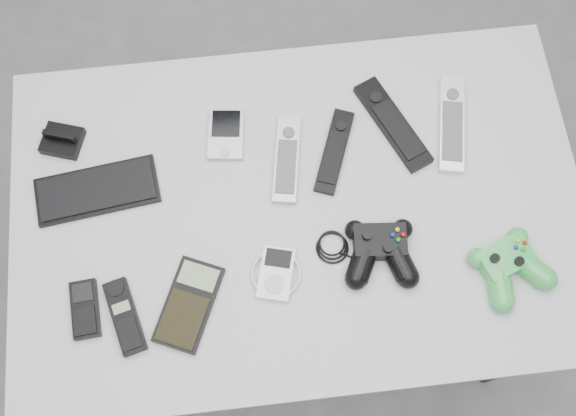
{
  "coord_description": "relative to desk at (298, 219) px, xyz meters",
  "views": [
    {
      "loc": [
        -0.05,
        -0.45,
        2.11
      ],
      "look_at": [
        0.0,
        -0.0,
        0.81
      ],
      "focal_mm": 42.0,
      "sensor_mm": 36.0,
      "label": 1
    }
  ],
  "objects": [
    {
      "name": "mobile_phone",
      "position": [
        -0.44,
        -0.16,
        0.08
      ],
      "size": [
        0.06,
        0.12,
        0.02
      ],
      "primitive_type": "cube",
      "rotation": [
        0.0,
        0.0,
        0.07
      ],
      "color": "black",
      "rests_on": "desk"
    },
    {
      "name": "desk",
      "position": [
        0.0,
        0.0,
        0.0
      ],
      "size": [
        1.19,
        0.76,
        0.79
      ],
      "color": "#A6A6A9",
      "rests_on": "floor"
    },
    {
      "name": "remote_black_b",
      "position": [
        0.22,
        0.16,
        0.08
      ],
      "size": [
        0.14,
        0.23,
        0.02
      ],
      "primitive_type": "cube",
      "rotation": [
        0.0,
        0.0,
        0.42
      ],
      "color": "black",
      "rests_on": "desk"
    },
    {
      "name": "pda",
      "position": [
        -0.14,
        0.18,
        0.08
      ],
      "size": [
        0.09,
        0.12,
        0.02
      ],
      "primitive_type": "cube",
      "rotation": [
        0.0,
        0.0,
        -0.12
      ],
      "color": "#A1A1A8",
      "rests_on": "desk"
    },
    {
      "name": "controller_black",
      "position": [
        0.15,
        -0.11,
        0.09
      ],
      "size": [
        0.26,
        0.18,
        0.05
      ],
      "primitive_type": null,
      "rotation": [
        0.0,
        0.0,
        -0.09
      ],
      "color": "black",
      "rests_on": "desk"
    },
    {
      "name": "remote_silver_b",
      "position": [
        0.35,
        0.15,
        0.08
      ],
      "size": [
        0.1,
        0.23,
        0.02
      ],
      "primitive_type": "cube",
      "rotation": [
        0.0,
        0.0,
        -0.2
      ],
      "color": "silver",
      "rests_on": "desk"
    },
    {
      "name": "floor",
      "position": [
        -0.03,
        -0.0,
        -0.73
      ],
      "size": [
        3.5,
        3.5,
        0.0
      ],
      "primitive_type": "plane",
      "color": "#5E5F63",
      "rests_on": "ground"
    },
    {
      "name": "controller_green",
      "position": [
        0.4,
        -0.17,
        0.09
      ],
      "size": [
        0.19,
        0.2,
        0.05
      ],
      "primitive_type": null,
      "rotation": [
        0.0,
        0.0,
        0.36
      ],
      "color": "#227E31",
      "rests_on": "desk"
    },
    {
      "name": "pda_keyboard",
      "position": [
        -0.41,
        0.08,
        0.08
      ],
      "size": [
        0.26,
        0.14,
        0.02
      ],
      "primitive_type": "cube",
      "rotation": [
        0.0,
        0.0,
        0.12
      ],
      "color": "black",
      "rests_on": "desk"
    },
    {
      "name": "mp3_player",
      "position": [
        -0.06,
        -0.13,
        0.08
      ],
      "size": [
        0.12,
        0.13,
        0.02
      ],
      "primitive_type": "cube",
      "rotation": [
        0.0,
        0.0,
        -0.26
      ],
      "color": "white",
      "rests_on": "desk"
    },
    {
      "name": "remote_silver_a",
      "position": [
        -0.01,
        0.11,
        0.08
      ],
      "size": [
        0.08,
        0.2,
        0.02
      ],
      "primitive_type": "cube",
      "rotation": [
        0.0,
        0.0,
        -0.18
      ],
      "color": "#A1A1A8",
      "rests_on": "desk"
    },
    {
      "name": "remote_black_a",
      "position": [
        0.09,
        0.11,
        0.08
      ],
      "size": [
        0.11,
        0.2,
        0.02
      ],
      "primitive_type": "cube",
      "rotation": [
        0.0,
        0.0,
        -0.37
      ],
      "color": "black",
      "rests_on": "desk"
    },
    {
      "name": "cordless_handset",
      "position": [
        -0.36,
        -0.19,
        0.08
      ],
      "size": [
        0.08,
        0.16,
        0.02
      ],
      "primitive_type": "cube",
      "rotation": [
        0.0,
        0.0,
        0.26
      ],
      "color": "black",
      "rests_on": "desk"
    },
    {
      "name": "dock_bracket",
      "position": [
        -0.48,
        0.2,
        0.09
      ],
      "size": [
        0.1,
        0.09,
        0.04
      ],
      "primitive_type": "cube",
      "rotation": [
        0.0,
        0.0,
        -0.32
      ],
      "color": "black",
      "rests_on": "desk"
    },
    {
      "name": "calculator",
      "position": [
        -0.24,
        -0.18,
        0.08
      ],
      "size": [
        0.15,
        0.2,
        0.02
      ],
      "primitive_type": "cube",
      "rotation": [
        0.0,
        0.0,
        -0.42
      ],
      "color": "black",
      "rests_on": "desk"
    }
  ]
}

